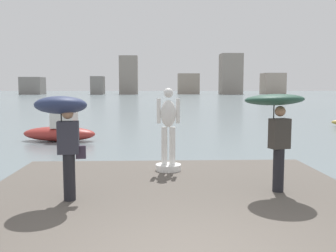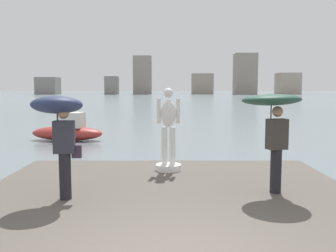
# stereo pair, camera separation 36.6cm
# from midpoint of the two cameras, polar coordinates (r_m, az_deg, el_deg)

# --- Properties ---
(ground_plane) EXTENTS (400.00, 400.00, 0.00)m
(ground_plane) POSITION_cam_midpoint_polar(r_m,az_deg,el_deg) (44.40, -1.99, 2.64)
(ground_plane) COLOR slate
(pier) EXTENTS (7.58, 9.42, 0.40)m
(pier) POSITION_cam_midpoint_polar(r_m,az_deg,el_deg) (6.47, -0.53, -14.98)
(pier) COLOR #564F47
(pier) RESTS_ON ground
(statue_white_figure) EXTENTS (0.65, 0.65, 2.08)m
(statue_white_figure) POSITION_cam_midpoint_polar(r_m,az_deg,el_deg) (9.55, -1.04, -1.54)
(statue_white_figure) COLOR white
(statue_white_figure) RESTS_ON pier
(onlooker_left) EXTENTS (1.03, 1.07, 1.99)m
(onlooker_left) POSITION_cam_midpoint_polar(r_m,az_deg,el_deg) (7.26, -16.84, 1.10)
(onlooker_left) COLOR black
(onlooker_left) RESTS_ON pier
(onlooker_right) EXTENTS (1.42, 1.43, 2.00)m
(onlooker_right) POSITION_cam_midpoint_polar(r_m,az_deg,el_deg) (7.77, 14.53, 2.00)
(onlooker_right) COLOR black
(onlooker_right) RESTS_ON pier
(boat_mid) EXTENTS (3.53, 1.63, 1.32)m
(boat_mid) POSITION_cam_midpoint_polar(r_m,az_deg,el_deg) (18.35, -16.42, -0.76)
(boat_mid) COLOR #9E2D28
(boat_mid) RESTS_ON ground
(distant_skyline) EXTENTS (90.71, 11.54, 13.81)m
(distant_skyline) POSITION_cam_midpoint_polar(r_m,az_deg,el_deg) (132.69, 1.73, 6.98)
(distant_skyline) COLOR gray
(distant_skyline) RESTS_ON ground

